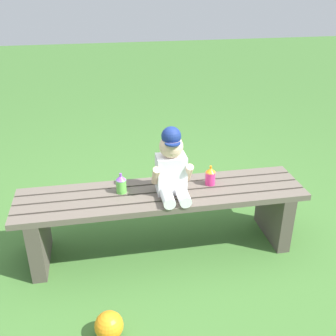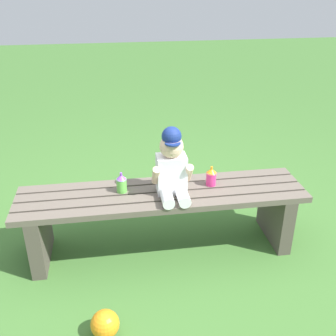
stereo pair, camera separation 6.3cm
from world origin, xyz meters
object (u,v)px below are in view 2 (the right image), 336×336
at_px(sippy_cup_left, 122,183).
at_px(toy_ball, 105,324).
at_px(sippy_cup_right, 211,176).
at_px(park_bench, 162,210).
at_px(child_figure, 172,166).

xyz_separation_m(sippy_cup_left, toy_ball, (-0.13, -0.67, -0.39)).
xyz_separation_m(sippy_cup_left, sippy_cup_right, (0.54, 0.00, 0.00)).
bearing_deg(sippy_cup_left, sippy_cup_right, 0.00).
height_order(park_bench, child_figure, child_figure).
bearing_deg(park_bench, sippy_cup_right, 7.46).
bearing_deg(park_bench, toy_ball, -120.06).
xyz_separation_m(park_bench, toy_ball, (-0.36, -0.63, -0.21)).
bearing_deg(sippy_cup_right, child_figure, -166.43).
bearing_deg(sippy_cup_left, park_bench, -9.69).
bearing_deg(child_figure, toy_ball, -124.54).
distance_m(sippy_cup_left, toy_ball, 0.79).
xyz_separation_m(child_figure, sippy_cup_right, (0.25, 0.06, -0.12)).
height_order(park_bench, toy_ball, park_bench).
relative_size(park_bench, sippy_cup_left, 13.72).
bearing_deg(sippy_cup_right, park_bench, -172.54).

